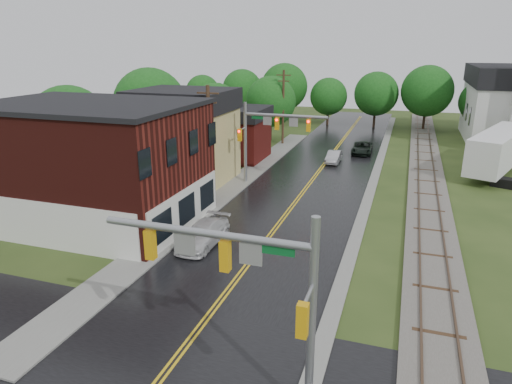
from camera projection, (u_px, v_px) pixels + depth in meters
The scene contains 20 objects.
main_road at pixel (313, 179), 42.38m from camera, with size 10.00×90.00×0.02m, color black.
cross_road at pixel (161, 378), 17.13m from camera, with size 60.00×9.00×0.02m, color black.
curb_right at pixel (377, 170), 45.26m from camera, with size 0.80×70.00×0.12m, color gray.
sidewalk_left at pixel (231, 188), 39.74m from camera, with size 2.40×50.00×0.12m, color gray.
brick_building at pixel (92, 163), 31.34m from camera, with size 14.30×10.30×8.30m.
yellow_house at pixel (185, 146), 41.10m from camera, with size 8.00×7.00×6.40m, color tan.
darkred_building at pixel (232, 139), 49.22m from camera, with size 7.00×6.00×4.40m, color #3F0F0C.
railroad at pixel (426, 173), 43.84m from camera, with size 3.20×80.00×0.30m.
traffic_signal_near at pixel (247, 274), 14.55m from camera, with size 7.34×0.30×7.20m.
traffic_signal_far at pixel (269, 129), 39.18m from camera, with size 7.34×0.43×7.20m.
utility_pole_b at pixel (209, 141), 35.76m from camera, with size 1.80×0.28×9.00m.
utility_pole_c at pixel (283, 106), 55.59m from camera, with size 1.80×0.28×9.00m.
tree_left_a at pixel (71, 127), 39.48m from camera, with size 6.80×6.80×8.67m.
tree_left_b at pixel (151, 106), 47.70m from camera, with size 7.60×7.60×9.69m.
tree_left_c at pixel (217, 110), 54.08m from camera, with size 6.00×6.00×7.65m.
tree_left_e at pixel (272, 103), 57.89m from camera, with size 6.40×6.40×8.16m.
suv_dark at pixel (362, 148), 51.85m from camera, with size 2.16×4.68×1.30m, color black.
sedan_silver at pixel (334, 157), 47.97m from camera, with size 1.30×3.72×1.23m, color #A7A7AC.
pickup_white at pixel (203, 234), 28.29m from camera, with size 1.97×4.84×1.40m, color silver.
semi_trailer at pixel (500, 149), 43.61m from camera, with size 7.36×13.29×4.09m.
Camera 1 is at (7.86, -10.26, 11.97)m, focal length 32.00 mm.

